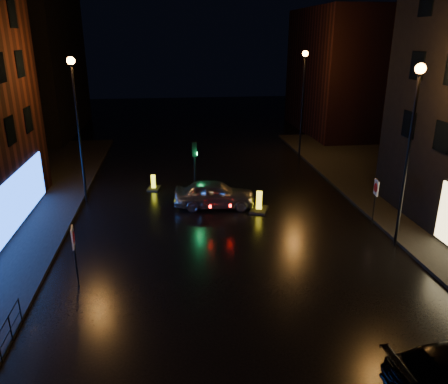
{
  "coord_description": "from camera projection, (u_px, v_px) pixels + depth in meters",
  "views": [
    {
      "loc": [
        -2.6,
        -11.55,
        9.44
      ],
      "look_at": [
        -0.31,
        6.79,
        2.8
      ],
      "focal_mm": 35.0,
      "sensor_mm": 36.0,
      "label": 1
    }
  ],
  "objects": [
    {
      "name": "bollard_far",
      "position": [
        154.0,
        186.0,
        28.39
      ],
      "size": [
        0.93,
        1.21,
        0.95
      ],
      "rotation": [
        0.0,
        0.0,
        -0.2
      ],
      "color": "black",
      "rests_on": "ground"
    },
    {
      "name": "ground",
      "position": [
        259.0,
        341.0,
        14.28
      ],
      "size": [
        120.0,
        120.0,
        0.0
      ],
      "primitive_type": "plane",
      "color": "black",
      "rests_on": "ground"
    },
    {
      "name": "street_lamp_rnear",
      "position": [
        411.0,
        130.0,
        18.91
      ],
      "size": [
        0.44,
        0.44,
        8.37
      ],
      "color": "black",
      "rests_on": "ground"
    },
    {
      "name": "building_far_right",
      "position": [
        344.0,
        72.0,
        43.89
      ],
      "size": [
        8.0,
        14.0,
        12.0
      ],
      "primitive_type": "cube",
      "color": "black",
      "rests_on": "ground"
    },
    {
      "name": "road_sign_left",
      "position": [
        74.0,
        243.0,
        16.88
      ],
      "size": [
        0.14,
        0.61,
        2.52
      ],
      "rotation": [
        0.0,
        0.0,
        0.13
      ],
      "color": "black",
      "rests_on": "ground"
    },
    {
      "name": "road_sign_right",
      "position": [
        376.0,
        192.0,
        22.52
      ],
      "size": [
        0.13,
        0.6,
        2.46
      ],
      "rotation": [
        0.0,
        0.0,
        3.02
      ],
      "color": "black",
      "rests_on": "ground"
    },
    {
      "name": "street_lamp_lfar",
      "position": [
        76.0,
        109.0,
        24.56
      ],
      "size": [
        0.44,
        0.44,
        8.37
      ],
      "color": "black",
      "rests_on": "ground"
    },
    {
      "name": "silver_hatchback",
      "position": [
        215.0,
        194.0,
        25.26
      ],
      "size": [
        4.82,
        2.34,
        1.58
      ],
      "primitive_type": "imported",
      "rotation": [
        0.0,
        0.0,
        1.47
      ],
      "color": "#AEB2B6",
      "rests_on": "ground"
    },
    {
      "name": "traffic_signal",
      "position": [
        195.0,
        188.0,
        27.05
      ],
      "size": [
        1.4,
        2.4,
        3.45
      ],
      "color": "black",
      "rests_on": "ground"
    },
    {
      "name": "building_far_left",
      "position": [
        30.0,
        62.0,
        42.73
      ],
      "size": [
        8.0,
        16.0,
        14.0
      ],
      "primitive_type": "cube",
      "color": "black",
      "rests_on": "ground"
    },
    {
      "name": "bollard_near",
      "position": [
        259.0,
        206.0,
        24.88
      ],
      "size": [
        1.31,
        1.56,
        1.16
      ],
      "rotation": [
        0.0,
        0.0,
        -0.37
      ],
      "color": "black",
      "rests_on": "ground"
    },
    {
      "name": "street_lamp_rfar",
      "position": [
        303.0,
        88.0,
        33.86
      ],
      "size": [
        0.44,
        0.44,
        8.37
      ],
      "color": "black",
      "rests_on": "ground"
    }
  ]
}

